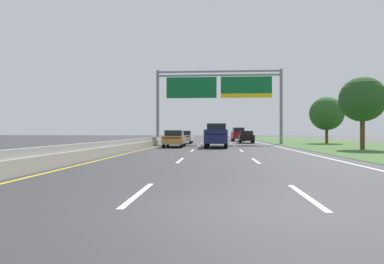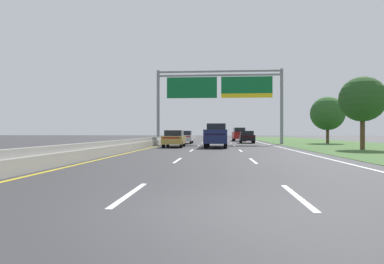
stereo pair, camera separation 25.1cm
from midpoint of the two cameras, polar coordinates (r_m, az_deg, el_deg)
ground_plane at (r=40.94m, az=3.96°, el=-1.99°), size 220.00×220.00×0.00m
lane_striping at (r=40.48m, az=3.96°, el=-2.01°), size 11.96×106.00×0.01m
grass_verge_right at (r=43.25m, az=22.79°, el=-1.87°), size 14.00×110.00×0.02m
median_barrier_concrete at (r=41.46m, az=-5.20°, el=-1.48°), size 0.60×110.00×0.85m
overhead_sign_gantry at (r=40.17m, az=4.39°, el=7.02°), size 15.06×0.42×8.88m
pickup_truck_navy at (r=30.58m, az=3.95°, el=-0.64°), size 2.14×5.45×2.20m
car_red_right_lane_suv at (r=53.28m, az=7.72°, el=-0.36°), size 2.03×4.75×2.11m
car_silver_left_lane_sedan at (r=41.13m, az=-1.45°, el=-0.84°), size 1.86×4.42×1.57m
car_gold_left_lane_sedan at (r=31.17m, az=-3.25°, el=-1.10°), size 1.88×4.43×1.57m
car_black_right_lane_sedan at (r=43.64m, az=9.08°, el=-0.80°), size 1.94×4.45×1.57m
roadside_tree_near at (r=30.35m, az=26.86°, el=4.98°), size 3.63×3.63×5.88m
roadside_tree_mid at (r=44.66m, az=21.84°, el=2.94°), size 4.15×4.15×5.80m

